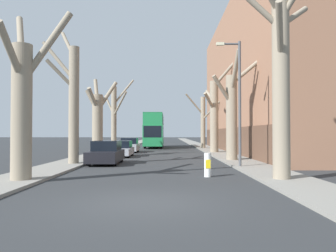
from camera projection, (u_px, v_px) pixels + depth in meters
The scene contains 18 objects.
ground_plane at pixel (144, 203), 9.30m from camera, with size 300.00×300.00×0.00m, color #2B2D30.
sidewalk_left at pixel (133, 144), 59.29m from camera, with size 2.43×120.00×0.12m, color gray.
sidewalk_right at pixel (195, 144), 59.29m from camera, with size 2.43×120.00×0.12m, color gray.
building_facade_right at pixel (273, 80), 34.51m from camera, with size 10.08×33.98×15.22m.
street_tree_left_0 at pixel (23, 101), 13.24m from camera, with size 3.22×4.20×7.49m.
street_tree_left_1 at pixel (72, 100), 20.35m from camera, with size 2.50×2.22×8.68m.
street_tree_left_2 at pixel (98, 119), 27.72m from camera, with size 2.55×3.22×6.75m.
street_tree_left_3 at pixel (115, 116), 35.05m from camera, with size 3.36×3.69×7.83m.
street_tree_right_0 at pixel (281, 77), 13.40m from camera, with size 3.42×3.11×9.26m.
street_tree_right_1 at pixel (232, 111), 22.96m from camera, with size 3.78×2.37×7.52m.
street_tree_right_2 at pixel (214, 114), 32.43m from camera, with size 3.36×4.03×9.07m.
street_tree_right_3 at pixel (203, 120), 41.34m from camera, with size 4.18×5.53×6.93m.
double_decker_bus at pixel (154, 129), 45.05m from camera, with size 2.49×10.12×4.59m.
parked_car_0 at pixel (106, 153), 21.06m from camera, with size 1.84×4.16×1.49m.
parked_car_1 at pixel (121, 149), 27.76m from camera, with size 1.83×4.33×1.34m.
parked_car_2 at pixel (130, 146), 33.85m from camera, with size 1.78×3.97×1.49m.
lamp_post at pixel (238, 96), 18.57m from camera, with size 1.40×0.20×7.22m.
traffic_bollard at pixel (208, 165), 14.79m from camera, with size 0.31×0.32×1.08m.
Camera 1 is at (0.67, -9.35, 1.98)m, focal length 35.00 mm.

